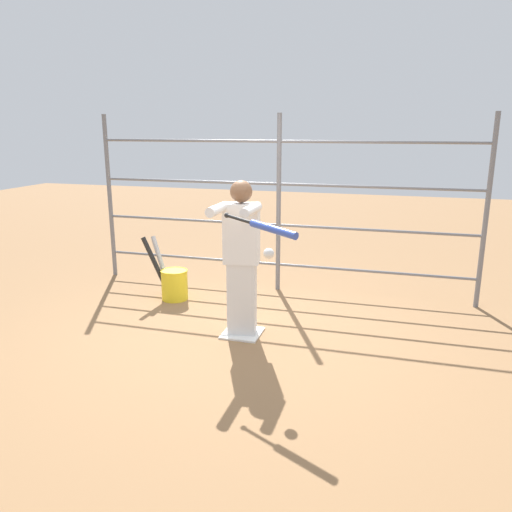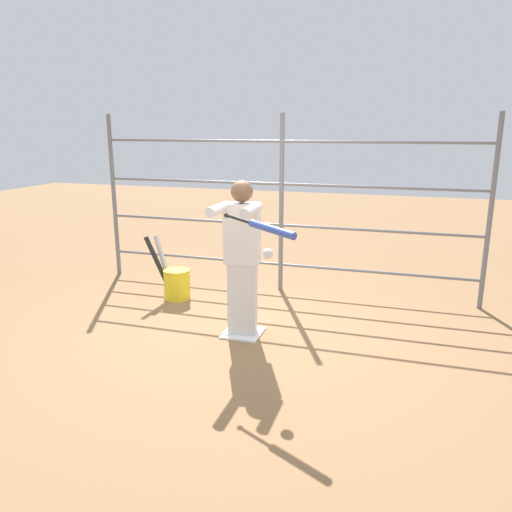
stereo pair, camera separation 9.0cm
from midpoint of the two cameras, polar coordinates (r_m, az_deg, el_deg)
The scene contains 7 objects.
ground_plane at distance 5.42m, azimuth -2.07°, elevation -8.89°, with size 24.00×24.00×0.00m, color olive.
home_plate at distance 5.41m, azimuth -2.07°, elevation -8.79°, with size 0.40×0.40×0.02m.
fence_backstop at distance 6.58m, azimuth 2.21°, elevation 5.88°, with size 5.10×0.06×2.33m.
batter at distance 5.11m, azimuth -2.21°, elevation 0.20°, with size 0.42×0.60×1.64m.
baseball_bat_swinging at distance 4.24m, azimuth 0.65°, elevation 3.28°, with size 0.79×0.49×0.12m.
softball_in_flight at distance 4.34m, azimuth 0.87°, elevation 0.27°, with size 0.10×0.10×0.10m.
bat_bucket at distance 6.49m, azimuth -9.88°, elevation -2.99°, with size 0.59×0.35×0.81m.
Camera 1 is at (-1.52, 4.73, 2.15)m, focal length 35.00 mm.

